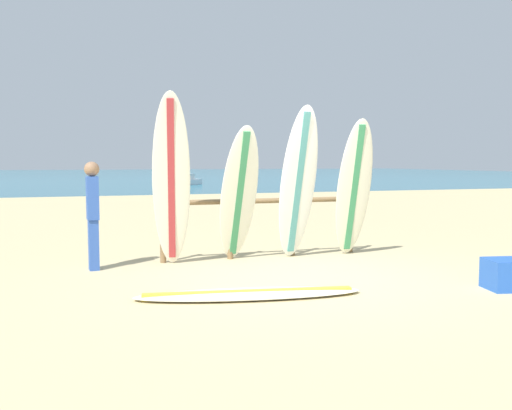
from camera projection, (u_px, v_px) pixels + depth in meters
name	position (u px, v px, depth m)	size (l,w,h in m)	color
ground_plane	(306.00, 278.00, 6.87)	(120.00, 120.00, 0.00)	#CCB784
ocean_water	(112.00, 175.00, 62.01)	(120.00, 80.00, 0.01)	teal
surfboard_rack	(262.00, 215.00, 8.35)	(3.19, 0.09, 1.04)	olive
surfboard_leaning_far_left	(171.00, 181.00, 7.48)	(0.64, 0.81, 2.46)	white
surfboard_leaning_left	(239.00, 195.00, 7.89)	(0.62, 0.81, 2.03)	white
surfboard_leaning_center_left	(298.00, 184.00, 8.03)	(0.56, 0.77, 2.32)	white
surfboard_leaning_center	(354.00, 189.00, 8.32)	(0.63, 0.78, 2.16)	silver
surfboard_lying_on_sand	(249.00, 294.00, 5.93)	(2.60, 0.93, 0.08)	white
beachgoer_standing	(93.00, 211.00, 7.35)	(0.20, 0.25, 1.50)	#3359B2
small_boat_offshore	(187.00, 181.00, 34.59)	(2.20, 2.28, 0.71)	silver
cooler_box	(512.00, 274.00, 6.27)	(0.60, 0.40, 0.36)	blue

